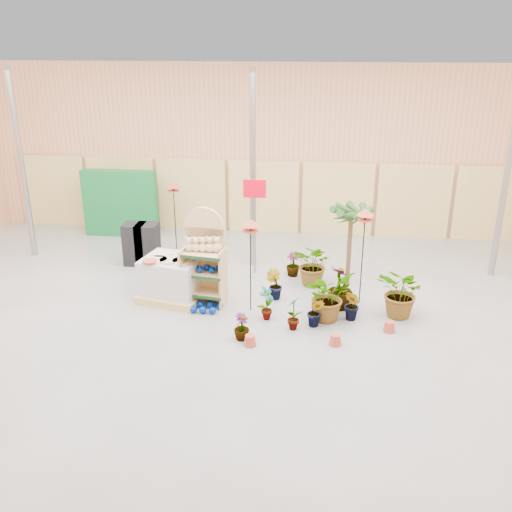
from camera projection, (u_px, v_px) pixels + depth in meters
The scene contains 24 objects.
room at pixel (236, 205), 10.46m from camera, with size 15.20×12.10×4.70m.
display_shelf at pixel (205, 260), 11.42m from camera, with size 0.90×0.64×2.00m.
teddy_bears at pixel (205, 246), 11.21m from camera, with size 0.74×0.20×0.33m.
gazing_balls_shelf at pixel (204, 268), 11.37m from camera, with size 0.74×0.25×0.14m.
gazing_balls_floor at pixel (206, 308), 11.33m from camera, with size 0.63×0.39×0.15m.
pallet_stack at pixel (173, 279), 11.74m from camera, with size 1.47×1.31×0.94m.
charcoal_planters at pixel (142, 244), 13.52m from camera, with size 0.80×0.50×1.00m.
trellis_stock at pixel (120, 203), 15.31m from camera, with size 2.00×0.30×1.80m, color #11672C.
offer_sign at pixel (255, 208), 12.60m from camera, with size 0.50×0.08×2.20m.
bird_table_front at pixel (250, 226), 10.75m from camera, with size 0.34×0.34×1.91m.
bird_table_right at pixel (365, 215), 11.06m from camera, with size 0.34×0.34×2.01m.
bird_table_back at pixel (173, 187), 14.05m from camera, with size 0.34×0.34×1.77m.
palm at pixel (351, 213), 12.01m from camera, with size 0.70×0.70×1.89m.
potted_plant_0 at pixel (266, 303), 10.90m from camera, with size 0.36×0.24×0.69m, color #224919.
potted_plant_1 at pixel (316, 312), 10.66m from camera, with size 0.33×0.26×0.60m, color #224919.
potted_plant_2 at pixel (328, 295), 10.87m from camera, with size 0.90×0.78×1.00m, color #224919.
potted_plant_3 at pixel (340, 287), 11.33m from camera, with size 0.51×0.51×0.91m, color #224919.
potted_plant_5 at pixel (274, 285), 11.78m from camera, with size 0.35×0.28×0.63m, color #224919.
potted_plant_6 at pixel (314, 264), 12.37m from camera, with size 0.87×0.76×0.97m, color #224919.
potted_plant_7 at pixel (242, 327), 10.22m from camera, with size 0.28×0.28×0.50m, color #224919.
potted_plant_8 at pixel (294, 312), 10.55m from camera, with size 0.37×0.25×0.71m, color #224919.
potted_plant_9 at pixel (352, 305), 10.88m from camera, with size 0.35×0.28×0.64m, color #224919.
potted_plant_10 at pixel (403, 293), 10.95m from camera, with size 0.92×0.80×1.03m, color #224919.
potted_plant_11 at pixel (293, 264), 12.92m from camera, with size 0.31×0.31×0.56m, color #224919.
Camera 1 is at (1.52, -9.06, 5.16)m, focal length 40.00 mm.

